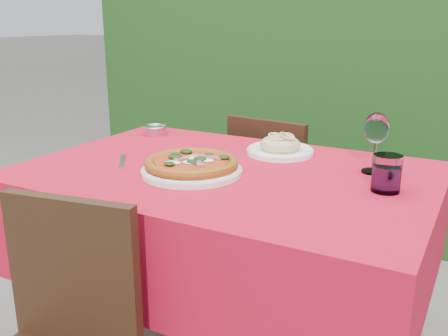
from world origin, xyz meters
The scene contains 9 objects.
hedge centered at (0.00, 1.55, 0.92)m, with size 3.20×0.55×1.78m.
dining_table centered at (0.00, 0.00, 0.60)m, with size 1.26×0.86×0.75m.
chair_far centered at (-0.09, 0.61, 0.46)m, with size 0.40×0.40×0.81m.
pizza_plate centered at (-0.07, -0.09, 0.77)m, with size 0.31×0.31×0.06m.
pasta_plate centered at (0.08, 0.25, 0.77)m, with size 0.23×0.23×0.07m.
water_glass centered at (0.48, 0.02, 0.79)m, with size 0.08×0.08×0.10m.
wine_glass centered at (0.41, 0.19, 0.88)m, with size 0.08×0.08×0.19m.
fork centered at (-0.34, -0.10, 0.75)m, with size 0.02×0.19×0.00m, color silver.
steel_ramekin centered at (-0.49, 0.30, 0.76)m, with size 0.09×0.09×0.03m, color silver.
Camera 1 is at (0.71, -1.32, 1.20)m, focal length 40.00 mm.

